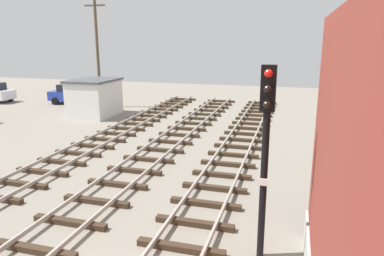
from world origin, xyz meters
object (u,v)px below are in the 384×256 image
control_hut (95,98)px  utility_pole_far (98,53)px  signal_mast (266,142)px  parked_car_blue (74,94)px

control_hut → utility_pole_far: size_ratio=0.44×
signal_mast → control_hut: (-13.75, 14.92, -1.80)m
signal_mast → parked_car_blue: 26.51m
signal_mast → control_hut: signal_mast is taller
utility_pole_far → signal_mast: bearing=-50.1°
utility_pole_far → parked_car_blue: bearing=165.1°
parked_car_blue → utility_pole_far: size_ratio=0.49×
signal_mast → parked_car_blue: bearing=134.0°
control_hut → parked_car_blue: 6.17m
control_hut → parked_car_blue: size_ratio=0.90×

